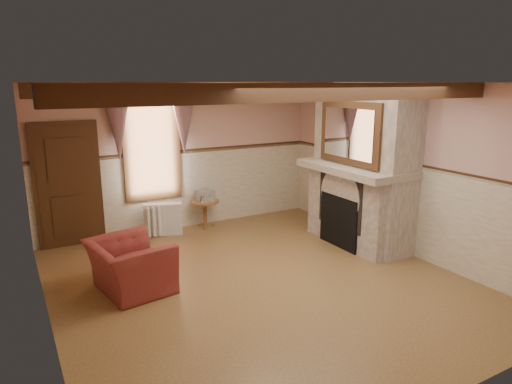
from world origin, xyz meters
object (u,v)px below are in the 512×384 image
side_table (205,214)px  oil_lamp (341,154)px  bowl (362,164)px  radiator (163,219)px  armchair (130,266)px  mantel_clock (335,155)px

side_table → oil_lamp: oil_lamp is taller
side_table → oil_lamp: bearing=-41.4°
bowl → oil_lamp: 0.56m
radiator → side_table: bearing=18.9°
armchair → mantel_clock: (3.92, 0.51, 1.17)m
mantel_clock → side_table: bearing=141.3°
radiator → bowl: 3.76m
side_table → mantel_clock: bearing=-38.7°
bowl → mantel_clock: size_ratio=1.30×
radiator → mantel_clock: bearing=-10.2°
radiator → mantel_clock: mantel_clock is taller
armchair → radiator: armchair is taller
mantel_clock → oil_lamp: (0.00, -0.15, 0.04)m
radiator → bowl: (2.78, -2.26, 1.16)m
oil_lamp → radiator: bearing=148.5°
side_table → armchair: bearing=-133.9°
bowl → mantel_clock: mantel_clock is taller
armchair → radiator: (1.14, 2.06, -0.05)m
armchair → mantel_clock: 4.12m
bowl → side_table: bearing=130.6°
radiator → bowl: size_ratio=2.24×
side_table → bowl: 3.20m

